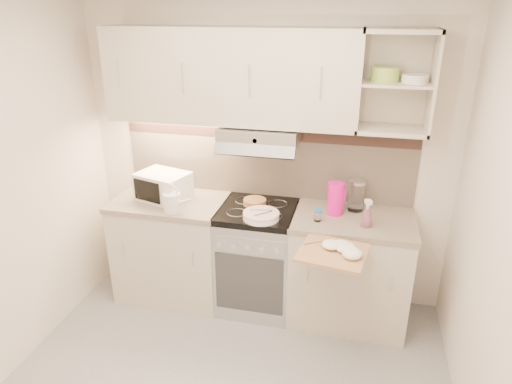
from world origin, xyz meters
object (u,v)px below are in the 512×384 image
electric_range (258,257)px  microwave (163,186)px  glass_jar (356,195)px  pink_pitcher (336,199)px  spray_bottle (367,215)px  watering_can (173,201)px  plate_stack (261,216)px  cutting_board (333,253)px

electric_range → microwave: microwave is taller
glass_jar → electric_range: bearing=-169.0°
pink_pitcher → electric_range: bearing=172.3°
electric_range → spray_bottle: (0.84, -0.12, 0.54)m
microwave → watering_can: size_ratio=1.77×
plate_stack → glass_jar: bearing=25.3°
pink_pitcher → glass_jar: bearing=23.4°
pink_pitcher → cutting_board: size_ratio=0.58×
glass_jar → microwave: bearing=-174.7°
electric_range → glass_jar: (0.75, 0.15, 0.57)m
plate_stack → cutting_board: size_ratio=0.63×
pink_pitcher → glass_jar: pink_pitcher is taller
watering_can → plate_stack: size_ratio=0.97×
spray_bottle → plate_stack: bearing=166.3°
microwave → spray_bottle: 1.64m
spray_bottle → cutting_board: (-0.21, -0.40, -0.12)m
microwave → electric_range: bearing=16.1°
spray_bottle → cutting_board: bearing=-135.3°
glass_jar → cutting_board: 0.69m
electric_range → microwave: size_ratio=1.92×
glass_jar → cutting_board: bearing=-100.2°
cutting_board → microwave: bearing=168.9°
microwave → plate_stack: bearing=4.5°
cutting_board → glass_jar: bearing=88.8°
electric_range → watering_can: (-0.63, -0.20, 0.53)m
electric_range → plate_stack: size_ratio=3.29×
spray_bottle → electric_range: bearing=153.9°
cutting_board → spray_bottle: bearing=71.6°
spray_bottle → cutting_board: 0.46m
microwave → spray_bottle: same height
watering_can → cutting_board: 1.31m
electric_range → plate_stack: 0.51m
pink_pitcher → microwave: bearing=170.0°
plate_stack → spray_bottle: 0.78m
plate_stack → microwave: bearing=168.2°
pink_pitcher → cutting_board: bearing=-98.4°
electric_range → spray_bottle: spray_bottle is taller
watering_can → glass_jar: bearing=26.0°
electric_range → microwave: 0.98m
watering_can → spray_bottle: 1.47m
pink_pitcher → cutting_board: (0.03, -0.56, -0.15)m
pink_pitcher → spray_bottle: bearing=-45.7°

